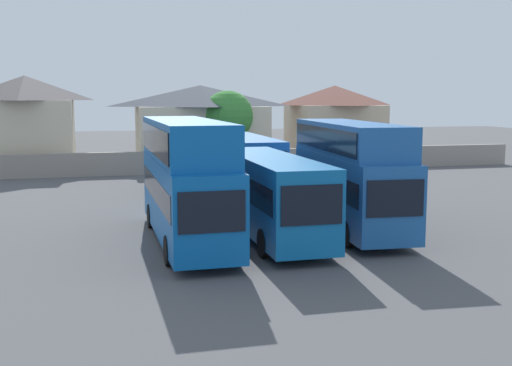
{
  "coord_description": "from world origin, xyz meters",
  "views": [
    {
      "loc": [
        -7.28,
        -25.96,
        6.04
      ],
      "look_at": [
        0.0,
        3.0,
        1.94
      ],
      "focal_mm": 44.4,
      "sensor_mm": 36.0,
      "label": 1
    }
  ],
  "objects_px": {
    "bus_3": "(350,170)",
    "bus_5": "(247,160)",
    "bus_2": "(271,192)",
    "house_terrace_right": "(334,123)",
    "tree_left_of_lot": "(228,116)",
    "house_terrace_centre": "(201,125)",
    "bus_4": "(203,161)",
    "house_terrace_left": "(26,123)",
    "bus_1": "(186,174)"
  },
  "relations": [
    {
      "from": "bus_1",
      "to": "bus_4",
      "type": "relative_size",
      "value": 1.08
    },
    {
      "from": "bus_5",
      "to": "house_terrace_right",
      "type": "bearing_deg",
      "value": 144.21
    },
    {
      "from": "bus_2",
      "to": "house_terrace_right",
      "type": "relative_size",
      "value": 1.31
    },
    {
      "from": "house_terrace_right",
      "to": "tree_left_of_lot",
      "type": "relative_size",
      "value": 1.25
    },
    {
      "from": "bus_2",
      "to": "bus_3",
      "type": "height_order",
      "value": "bus_3"
    },
    {
      "from": "bus_5",
      "to": "house_terrace_left",
      "type": "bearing_deg",
      "value": -135.5
    },
    {
      "from": "house_terrace_centre",
      "to": "bus_2",
      "type": "bearing_deg",
      "value": -93.26
    },
    {
      "from": "house_terrace_right",
      "to": "tree_left_of_lot",
      "type": "xyz_separation_m",
      "value": [
        -11.04,
        -4.13,
        0.8
      ]
    },
    {
      "from": "bus_3",
      "to": "house_terrace_right",
      "type": "xyz_separation_m",
      "value": [
        10.64,
        29.54,
        0.83
      ]
    },
    {
      "from": "bus_2",
      "to": "bus_3",
      "type": "distance_m",
      "value": 4.01
    },
    {
      "from": "bus_1",
      "to": "bus_4",
      "type": "xyz_separation_m",
      "value": [
        2.91,
        13.31,
        -0.84
      ]
    },
    {
      "from": "bus_1",
      "to": "bus_3",
      "type": "distance_m",
      "value": 7.54
    },
    {
      "from": "bus_2",
      "to": "tree_left_of_lot",
      "type": "distance_m",
      "value": 26.39
    },
    {
      "from": "bus_4",
      "to": "house_terrace_left",
      "type": "height_order",
      "value": "house_terrace_left"
    },
    {
      "from": "house_terrace_right",
      "to": "house_terrace_left",
      "type": "bearing_deg",
      "value": -176.78
    },
    {
      "from": "tree_left_of_lot",
      "to": "bus_3",
      "type": "bearing_deg",
      "value": -89.09
    },
    {
      "from": "bus_3",
      "to": "house_terrace_left",
      "type": "height_order",
      "value": "house_terrace_left"
    },
    {
      "from": "bus_3",
      "to": "bus_1",
      "type": "bearing_deg",
      "value": -81.09
    },
    {
      "from": "bus_1",
      "to": "bus_3",
      "type": "bearing_deg",
      "value": 94.49
    },
    {
      "from": "bus_3",
      "to": "bus_4",
      "type": "distance_m",
      "value": 13.48
    },
    {
      "from": "bus_3",
      "to": "house_terrace_left",
      "type": "xyz_separation_m",
      "value": [
        -16.55,
        28.01,
        1.17
      ]
    },
    {
      "from": "house_terrace_left",
      "to": "tree_left_of_lot",
      "type": "relative_size",
      "value": 1.18
    },
    {
      "from": "bus_3",
      "to": "bus_5",
      "type": "relative_size",
      "value": 0.95
    },
    {
      "from": "house_terrace_right",
      "to": "house_terrace_centre",
      "type": "bearing_deg",
      "value": -173.98
    },
    {
      "from": "house_terrace_left",
      "to": "bus_1",
      "type": "bearing_deg",
      "value": -72.5
    },
    {
      "from": "bus_3",
      "to": "house_terrace_left",
      "type": "relative_size",
      "value": 1.35
    },
    {
      "from": "bus_1",
      "to": "bus_2",
      "type": "distance_m",
      "value": 3.73
    },
    {
      "from": "bus_4",
      "to": "house_terrace_centre",
      "type": "relative_size",
      "value": 0.9
    },
    {
      "from": "bus_4",
      "to": "house_terrace_left",
      "type": "distance_m",
      "value": 19.56
    },
    {
      "from": "house_terrace_centre",
      "to": "bus_4",
      "type": "bearing_deg",
      "value": -98.63
    },
    {
      "from": "bus_4",
      "to": "bus_5",
      "type": "relative_size",
      "value": 0.94
    },
    {
      "from": "bus_4",
      "to": "house_terrace_right",
      "type": "bearing_deg",
      "value": 138.73
    },
    {
      "from": "house_terrace_centre",
      "to": "house_terrace_right",
      "type": "relative_size",
      "value": 1.4
    },
    {
      "from": "bus_4",
      "to": "bus_2",
      "type": "bearing_deg",
      "value": 3.87
    },
    {
      "from": "bus_1",
      "to": "house_terrace_left",
      "type": "height_order",
      "value": "house_terrace_left"
    },
    {
      "from": "bus_1",
      "to": "bus_3",
      "type": "height_order",
      "value": "bus_1"
    },
    {
      "from": "bus_2",
      "to": "tree_left_of_lot",
      "type": "bearing_deg",
      "value": 172.39
    },
    {
      "from": "house_terrace_centre",
      "to": "tree_left_of_lot",
      "type": "height_order",
      "value": "house_terrace_centre"
    },
    {
      "from": "house_terrace_centre",
      "to": "tree_left_of_lot",
      "type": "bearing_deg",
      "value": -56.51
    },
    {
      "from": "bus_2",
      "to": "house_terrace_left",
      "type": "distance_m",
      "value": 31.39
    },
    {
      "from": "house_terrace_centre",
      "to": "bus_3",
      "type": "bearing_deg",
      "value": -85.46
    },
    {
      "from": "bus_2",
      "to": "bus_4",
      "type": "distance_m",
      "value": 13.31
    },
    {
      "from": "bus_1",
      "to": "house_terrace_right",
      "type": "distance_m",
      "value": 35.24
    },
    {
      "from": "bus_2",
      "to": "house_terrace_left",
      "type": "bearing_deg",
      "value": -156.15
    },
    {
      "from": "bus_1",
      "to": "house_terrace_right",
      "type": "relative_size",
      "value": 1.37
    },
    {
      "from": "bus_5",
      "to": "tree_left_of_lot",
      "type": "relative_size",
      "value": 1.67
    },
    {
      "from": "bus_5",
      "to": "bus_1",
      "type": "bearing_deg",
      "value": -22.52
    },
    {
      "from": "bus_4",
      "to": "tree_left_of_lot",
      "type": "bearing_deg",
      "value": 162.59
    },
    {
      "from": "house_terrace_left",
      "to": "bus_5",
      "type": "bearing_deg",
      "value": -46.13
    },
    {
      "from": "bus_5",
      "to": "tree_left_of_lot",
      "type": "distance_m",
      "value": 13.03
    }
  ]
}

